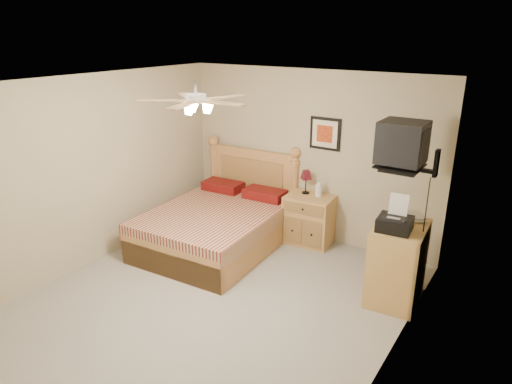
% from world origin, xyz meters
% --- Properties ---
extents(floor, '(4.50, 4.50, 0.00)m').
position_xyz_m(floor, '(0.00, 0.00, 0.00)').
color(floor, gray).
rests_on(floor, ground).
extents(ceiling, '(4.00, 4.50, 0.04)m').
position_xyz_m(ceiling, '(0.00, 0.00, 2.50)').
color(ceiling, white).
rests_on(ceiling, ground).
extents(wall_back, '(4.00, 0.04, 2.50)m').
position_xyz_m(wall_back, '(0.00, 2.25, 1.25)').
color(wall_back, tan).
rests_on(wall_back, ground).
extents(wall_front, '(4.00, 0.04, 2.50)m').
position_xyz_m(wall_front, '(0.00, -2.25, 1.25)').
color(wall_front, tan).
rests_on(wall_front, ground).
extents(wall_left, '(0.04, 4.50, 2.50)m').
position_xyz_m(wall_left, '(-2.00, 0.00, 1.25)').
color(wall_left, tan).
rests_on(wall_left, ground).
extents(wall_right, '(0.04, 4.50, 2.50)m').
position_xyz_m(wall_right, '(2.00, 0.00, 1.25)').
color(wall_right, tan).
rests_on(wall_right, ground).
extents(bed, '(1.73, 2.21, 1.37)m').
position_xyz_m(bed, '(-0.87, 1.12, 0.69)').
color(bed, '#B07B4A').
rests_on(bed, ground).
extents(nightstand, '(0.72, 0.56, 0.73)m').
position_xyz_m(nightstand, '(0.19, 2.00, 0.37)').
color(nightstand, '#A66B35').
rests_on(nightstand, ground).
extents(table_lamp, '(0.20, 0.20, 0.35)m').
position_xyz_m(table_lamp, '(0.07, 2.08, 0.91)').
color(table_lamp, '#5B131E').
rests_on(table_lamp, nightstand).
extents(lotion_bottle, '(0.12, 0.12, 0.27)m').
position_xyz_m(lotion_bottle, '(0.30, 2.05, 0.87)').
color(lotion_bottle, white).
rests_on(lotion_bottle, nightstand).
extents(framed_picture, '(0.46, 0.04, 0.46)m').
position_xyz_m(framed_picture, '(0.27, 2.23, 1.62)').
color(framed_picture, black).
rests_on(framed_picture, wall_back).
extents(dresser, '(0.61, 0.83, 0.93)m').
position_xyz_m(dresser, '(1.73, 1.21, 0.47)').
color(dresser, '#C38D46').
rests_on(dresser, ground).
extents(fax_machine, '(0.39, 0.41, 0.38)m').
position_xyz_m(fax_machine, '(1.69, 1.05, 1.12)').
color(fax_machine, black).
rests_on(fax_machine, dresser).
extents(magazine_lower, '(0.28, 0.33, 0.03)m').
position_xyz_m(magazine_lower, '(1.70, 1.46, 0.94)').
color(magazine_lower, '#B6AD90').
rests_on(magazine_lower, dresser).
extents(magazine_upper, '(0.29, 0.31, 0.02)m').
position_xyz_m(magazine_upper, '(1.72, 1.47, 0.97)').
color(magazine_upper, gray).
rests_on(magazine_upper, magazine_lower).
extents(wall_tv, '(0.56, 0.46, 0.58)m').
position_xyz_m(wall_tv, '(1.75, 1.34, 1.81)').
color(wall_tv, black).
rests_on(wall_tv, wall_right).
extents(ceiling_fan, '(1.14, 1.14, 0.28)m').
position_xyz_m(ceiling_fan, '(0.00, -0.20, 2.36)').
color(ceiling_fan, white).
rests_on(ceiling_fan, ceiling).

